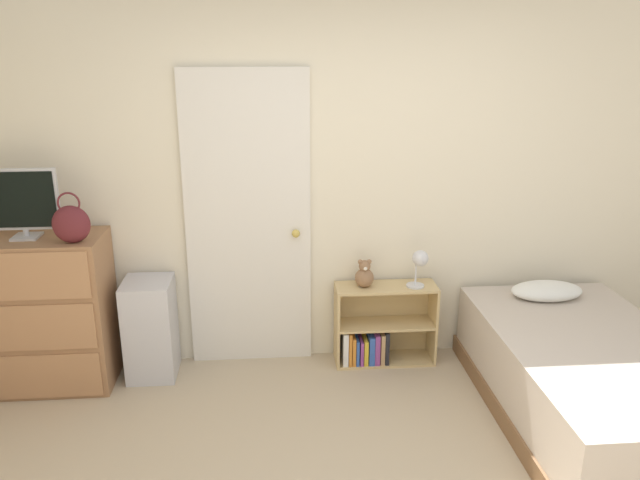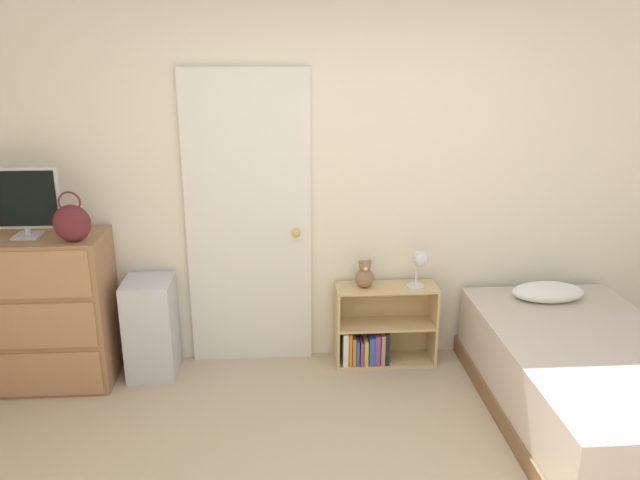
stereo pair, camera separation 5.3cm
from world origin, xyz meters
The scene contains 10 objects.
wall_back centered at (0.00, 1.98, 1.27)m, with size 10.00×0.06×2.55m.
door_closed centered at (-0.61, 1.93, 1.02)m, with size 0.85×0.09×2.04m.
dresser centered at (-1.93, 1.70, 0.51)m, with size 0.80×0.48×1.02m.
tv centered at (-1.99, 1.69, 1.25)m, with size 0.45×0.16×0.44m.
handbag centered at (-1.66, 1.56, 1.15)m, with size 0.23×0.13×0.32m.
storage_bin centered at (-1.29, 1.76, 0.34)m, with size 0.32×0.35×0.68m.
bookshelf centered at (0.27, 1.81, 0.23)m, with size 0.71×0.25×0.58m.
teddy_bear centered at (0.17, 1.81, 0.66)m, with size 0.13×0.13×0.20m.
desk_lamp centered at (0.54, 1.77, 0.76)m, with size 0.14×0.13×0.27m.
bed centered at (1.42, 0.99, 0.26)m, with size 1.09×1.91×0.62m.
Camera 1 is at (-0.46, -2.16, 2.19)m, focal length 35.00 mm.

